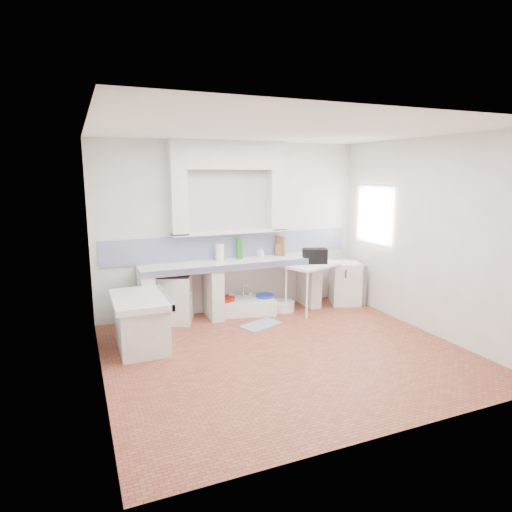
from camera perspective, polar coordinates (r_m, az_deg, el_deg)
name	(u,v)px	position (r m, az deg, el deg)	size (l,w,h in m)	color
floor	(286,352)	(5.84, 3.87, -12.39)	(4.50, 4.50, 0.00)	#9F503A
ceiling	(289,130)	(5.39, 4.27, 16.11)	(4.50, 4.50, 0.00)	white
wall_back	(233,228)	(7.27, -3.05, 3.69)	(4.50, 4.50, 0.00)	white
wall_front	(395,283)	(3.81, 17.73, -3.39)	(4.50, 4.50, 0.00)	white
wall_left	(95,260)	(4.88, -20.26, -0.49)	(4.50, 4.50, 0.00)	white
wall_right	(427,236)	(6.75, 21.40, 2.41)	(4.50, 4.50, 0.00)	white
alcove_mass	(229,155)	(7.07, -3.58, 13.03)	(1.90, 0.25, 0.45)	white
window_frame	(383,215)	(7.74, 16.28, 5.20)	(0.35, 0.86, 1.06)	#392012
lace_valance	(377,192)	(7.62, 15.57, 8.02)	(0.01, 0.84, 0.24)	white
counter_slab	(234,264)	(7.05, -2.95, -0.99)	(3.00, 0.60, 0.08)	white
counter_lip	(240,267)	(6.79, -2.15, -1.44)	(3.00, 0.04, 0.10)	navy
counter_pier_left	(147,300)	(6.83, -14.09, -5.59)	(0.20, 0.55, 0.82)	white
counter_pier_mid	(213,293)	(7.04, -5.60, -4.80)	(0.20, 0.55, 0.82)	white
counter_pier_right	(309,282)	(7.72, 6.93, -3.43)	(0.20, 0.55, 0.82)	white
peninsula_top	(140,299)	(5.97, -14.92, -5.50)	(0.70, 1.10, 0.08)	white
peninsula_base	(141,325)	(6.07, -14.76, -8.68)	(0.60, 1.00, 0.62)	white
peninsula_lip	(165,297)	(6.02, -11.80, -5.23)	(0.04, 1.10, 0.10)	navy
backsplash	(233,246)	(7.30, -2.98, 1.34)	(4.27, 0.03, 0.40)	navy
stove	(174,299)	(6.93, -10.61, -5.50)	(0.53, 0.51, 0.75)	white
sink	(247,307)	(7.30, -1.16, -6.66)	(0.91, 0.49, 0.22)	white
side_table	(313,287)	(7.46, 7.40, -4.02)	(0.96, 0.54, 0.04)	white
fridge	(345,283)	(7.92, 11.55, -3.47)	(0.49, 0.49, 0.75)	white
bucket_red	(225,306)	(7.22, -4.07, -6.54)	(0.32, 0.32, 0.30)	#B51008
bucket_orange	(250,306)	(7.28, -0.84, -6.61)	(0.26, 0.26, 0.24)	#CB5630
bucket_blue	(265,303)	(7.40, 1.15, -6.13)	(0.31, 0.31, 0.29)	#1F33B1
basin_white	(282,306)	(7.46, 3.46, -6.52)	(0.41, 0.41, 0.16)	white
water_bottle_a	(231,302)	(7.34, -3.31, -6.06)	(0.09, 0.09, 0.34)	silver
water_bottle_b	(250,301)	(7.48, -0.74, -5.88)	(0.08, 0.08, 0.30)	silver
black_bag	(315,256)	(7.39, 7.69, 0.02)	(0.39, 0.23, 0.25)	black
green_bottle_a	(238,248)	(7.19, -2.31, 0.99)	(0.08, 0.08, 0.35)	#1C6B1A
green_bottle_b	(240,250)	(7.21, -2.05, 0.84)	(0.07, 0.07, 0.30)	#1C6B1A
knife_block	(278,250)	(7.48, 2.87, 0.80)	(0.10, 0.08, 0.20)	olive
cutting_board	(280,246)	(7.49, 3.16, 1.34)	(0.02, 0.25, 0.34)	olive
paper_towel	(220,253)	(7.05, -4.77, 0.45)	(0.14, 0.14, 0.27)	white
soap_bottle	(261,252)	(7.30, 0.62, 0.49)	(0.08, 0.08, 0.18)	white
rug	(261,325)	(6.78, 0.61, -8.95)	(0.62, 0.35, 0.01)	#416793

